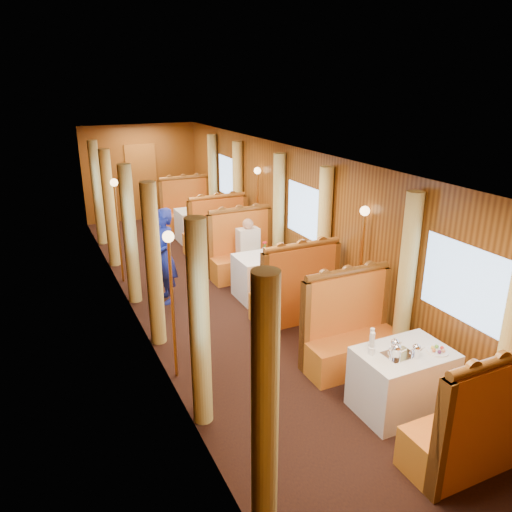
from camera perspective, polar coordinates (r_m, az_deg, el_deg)
floor at (r=8.54m, az=-3.35°, el=-5.43°), size 3.00×12.00×0.01m
ceiling at (r=7.81m, az=-3.72°, el=11.40°), size 3.00×12.00×0.01m
wall_far at (r=13.70m, az=-12.99°, el=9.26°), size 3.00×0.01×2.50m
wall_left at (r=7.70m, az=-13.95°, el=1.14°), size 0.01×12.00×2.50m
wall_right at (r=8.73m, az=5.68°, el=3.83°), size 0.01×12.00×2.50m
doorway_far at (r=13.72m, az=-12.88°, el=8.21°), size 0.80×0.04×2.00m
table_near at (r=6.08m, az=16.36°, el=-13.49°), size 1.05×0.72×0.75m
banquette_near_fwd at (r=5.50m, az=23.61°, el=-17.83°), size 1.30×0.55×1.34m
banquette_near_aft at (r=6.73m, az=10.73°, el=-9.09°), size 1.30×0.55×1.34m
table_mid at (r=8.67m, az=1.21°, el=-2.30°), size 1.05×0.72×0.75m
banquette_mid_fwd at (r=7.83m, az=4.50°, el=-4.49°), size 1.30×0.55×1.34m
banquette_mid_aft at (r=9.51m, az=-1.49°, el=0.05°), size 1.30×0.55×1.34m
table_far at (r=11.74m, az=-6.38°, el=3.53°), size 1.05×0.72×0.75m
banquette_far_fwd at (r=10.81m, az=-4.63°, el=2.43°), size 1.30×0.55×1.34m
banquette_far_aft at (r=12.66m, az=-7.89°, el=4.89°), size 1.30×0.55×1.34m
tea_tray at (r=5.80m, az=16.05°, el=-10.80°), size 0.35×0.27×0.01m
teapot_left at (r=5.69m, az=15.71°, el=-10.68°), size 0.20×0.18×0.14m
teapot_right at (r=5.79m, az=17.82°, el=-10.43°), size 0.16×0.13×0.12m
teapot_back at (r=5.79m, az=15.58°, el=-10.11°), size 0.18×0.15×0.14m
fruit_plate at (r=5.99m, az=20.06°, el=-10.11°), size 0.24×0.24×0.05m
cup_inboard at (r=5.70m, az=13.11°, el=-9.94°), size 0.08×0.08×0.26m
cup_outboard at (r=5.78m, az=13.06°, el=-9.47°), size 0.08×0.08×0.26m
rose_vase_mid at (r=8.49m, az=0.99°, el=1.20°), size 0.06×0.06×0.36m
rose_vase_far at (r=11.63m, az=-6.50°, el=6.20°), size 0.06×0.06×0.36m
window_left_near at (r=4.50m, az=-4.62°, el=-9.31°), size 0.01×1.20×0.90m
curtain_left_near_a at (r=4.08m, az=1.01°, el=-17.27°), size 0.22×0.22×2.35m
curtain_left_near_b at (r=5.31m, az=-6.48°, el=-7.94°), size 0.22×0.22×2.35m
window_right_near at (r=6.08m, az=22.59°, el=-2.85°), size 0.01×1.20×0.90m
curtain_right_near_a at (r=5.67m, az=27.22°, el=-8.25°), size 0.22×0.22×2.35m
curtain_right_near_b at (r=6.61m, az=16.78°, el=-2.92°), size 0.22×0.22×2.35m
window_left_mid at (r=7.64m, az=-13.96°, el=2.58°), size 0.01×1.20×0.90m
curtain_left_mid_a at (r=7.02m, az=-11.63°, el=-1.13°), size 0.22×0.22×2.35m
curtain_left_mid_b at (r=8.47m, az=-14.21°, el=2.29°), size 0.22×0.22×2.35m
window_right_mid at (r=8.67m, az=5.64°, el=5.09°), size 0.01×1.20×0.90m
curtain_right_mid_a at (r=8.05m, az=7.74°, el=1.83°), size 0.22×0.22×2.35m
curtain_right_mid_b at (r=9.34m, az=2.60°, el=4.51°), size 0.22×0.22×2.35m
window_left_far at (r=11.00m, az=-17.75°, el=7.39°), size 0.01×1.20×0.90m
curtain_left_far_a at (r=10.32m, az=-16.39°, el=5.19°), size 0.22×0.22×2.35m
curtain_left_far_b at (r=11.83m, az=-17.66°, el=6.85°), size 0.22×0.22×2.35m
window_right_far at (r=11.74m, az=-3.14°, el=9.02°), size 0.01×1.20×0.90m
curtain_right_far_a at (r=11.05m, az=-2.09°, el=6.90°), size 0.22×0.22×2.35m
curtain_right_far_b at (r=12.47m, az=-4.94°, el=8.33°), size 0.22×0.22×2.35m
sconce_left_fore at (r=6.06m, az=-9.72°, el=-2.28°), size 0.14×0.14×1.95m
sconce_right_fore at (r=7.25m, az=12.05°, el=1.26°), size 0.14×0.14×1.95m
sconce_left_aft at (r=9.33m, az=-15.64°, el=5.10°), size 0.14×0.14×1.95m
sconce_right_aft at (r=10.15m, az=0.17°, el=6.97°), size 0.14×0.14×1.95m
steward at (r=8.46m, az=-10.45°, el=-0.01°), size 0.42×0.62×1.63m
passenger at (r=9.18m, az=-0.84°, el=1.42°), size 0.40×0.44×0.76m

